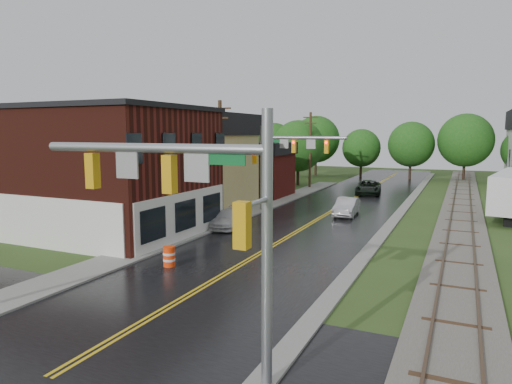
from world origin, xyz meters
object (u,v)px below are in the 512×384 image
Objects in this scene: suv_dark at (368,188)px; construction_barrel at (169,257)px; brick_building at (95,170)px; traffic_signal_far at (285,153)px; traffic_signal_near at (194,195)px; tree_left_c at (242,151)px; utility_pole_b at (220,158)px; sedan_silver at (347,207)px; tree_left_b at (174,141)px; tree_left_e at (299,147)px; tree_left_a at (88,150)px; pickup_white at (229,219)px; utility_pole_c at (310,149)px.

construction_barrel is at bearing -104.71° from suv_dark.
brick_building is 1.95× the size of traffic_signal_far.
construction_barrel is at bearing 129.41° from traffic_signal_near.
construction_barrel is at bearing -70.23° from tree_left_c.
utility_pole_b is 2.06× the size of sedan_silver.
sedan_silver is 4.24× the size of construction_barrel.
brick_building is 24.94m from tree_left_c.
tree_left_b is 1.19× the size of tree_left_e.
tree_left_e is (9.00, 14.00, -0.90)m from tree_left_b.
tree_left_a is 1.61× the size of suv_dark.
tree_left_a reaches higher than tree_left_e.
tree_left_e reaches higher than tree_left_c.
utility_pole_b is at bearing -85.10° from tree_left_e.
traffic_signal_far is at bearing 53.08° from brick_building.
brick_building is at bearing -72.39° from tree_left_b.
tree_left_a reaches higher than traffic_signal_near.
traffic_signal_far is 1.36× the size of suv_dark.
tree_left_b is 9.03m from tree_left_c.
traffic_signal_far is 16.56m from tree_left_c.
suv_dark is at bearing 90.63° from sedan_silver.
pickup_white is at bearing -100.15° from traffic_signal_far.
tree_left_c is at bearing 109.77° from construction_barrel.
sedan_silver is 10.21m from pickup_white.
tree_left_b reaches higher than traffic_signal_near.
brick_building is at bearing -86.86° from tree_left_c.
utility_pole_b is 1.00× the size of utility_pole_c.
tree_left_b is at bearing 125.49° from traffic_signal_near.
traffic_signal_far is at bearing -74.11° from tree_left_e.
utility_pole_c reaches higher than tree_left_a.
brick_building is 15.03m from traffic_signal_far.
brick_building is 1.75× the size of tree_left_e.
tree_left_a is at bearing 139.53° from traffic_signal_near.
utility_pole_c is at bearing 114.11° from sedan_silver.
construction_barrel is at bearing -80.90° from tree_left_e.
tree_left_c is 15.15m from suv_dark.
tree_left_a is at bearing 136.87° from brick_building.
utility_pole_b is at bearing 0.45° from tree_left_a.
tree_left_b reaches higher than tree_left_e.
utility_pole_c is 2.06× the size of sedan_silver.
tree_left_b is (-5.36, 16.90, 1.57)m from brick_building.
suv_dark is 13.37m from sedan_silver.
tree_left_c is at bearing 114.56° from traffic_signal_near.
utility_pole_b reaches higher than brick_building.
tree_left_e is 1.87× the size of sedan_silver.
tree_left_b is 1.79× the size of suv_dark.
utility_pole_c is at bearing 87.32° from pickup_white.
pickup_white is at bearing -50.62° from utility_pole_b.
tree_left_e reaches higher than traffic_signal_far.
utility_pole_b reaches higher than tree_left_c.
traffic_signal_far is 19.65m from tree_left_e.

